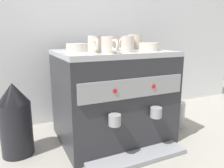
% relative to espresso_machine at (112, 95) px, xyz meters
% --- Properties ---
extents(ground_plane, '(4.00, 4.00, 0.00)m').
position_rel_espresso_machine_xyz_m(ground_plane, '(0.00, 0.00, -0.25)').
color(ground_plane, '#9E998E').
extents(tiled_backsplash_wall, '(2.80, 0.03, 0.92)m').
position_rel_espresso_machine_xyz_m(tiled_backsplash_wall, '(0.00, 0.38, 0.21)').
color(tiled_backsplash_wall, silver).
rests_on(tiled_backsplash_wall, ground_plane).
extents(espresso_machine, '(0.59, 0.57, 0.50)m').
position_rel_espresso_machine_xyz_m(espresso_machine, '(0.00, 0.00, 0.00)').
color(espresso_machine, '#2D2D33').
rests_on(espresso_machine, ground_plane).
extents(ceramic_cup_0, '(0.07, 0.11, 0.08)m').
position_rel_espresso_machine_xyz_m(ceramic_cup_0, '(-0.09, -0.16, 0.29)').
color(ceramic_cup_0, beige).
rests_on(ceramic_cup_0, espresso_machine).
extents(ceramic_cup_1, '(0.06, 0.11, 0.08)m').
position_rel_espresso_machine_xyz_m(ceramic_cup_1, '(-0.13, -0.08, 0.29)').
color(ceramic_cup_1, beige).
rests_on(ceramic_cup_1, espresso_machine).
extents(ceramic_cup_2, '(0.10, 0.06, 0.08)m').
position_rel_espresso_machine_xyz_m(ceramic_cup_2, '(0.11, 0.03, 0.29)').
color(ceramic_cup_2, beige).
rests_on(ceramic_cup_2, espresso_machine).
extents(ceramic_cup_3, '(0.06, 0.10, 0.07)m').
position_rel_espresso_machine_xyz_m(ceramic_cup_3, '(0.04, -0.09, 0.29)').
color(ceramic_cup_3, beige).
rests_on(ceramic_cup_3, espresso_machine).
extents(ceramic_cup_4, '(0.07, 0.10, 0.08)m').
position_rel_espresso_machine_xyz_m(ceramic_cup_4, '(-0.01, -0.03, 0.29)').
color(ceramic_cup_4, beige).
rests_on(ceramic_cup_4, espresso_machine).
extents(ceramic_cup_5, '(0.08, 0.13, 0.08)m').
position_rel_espresso_machine_xyz_m(ceramic_cup_5, '(0.18, 0.08, 0.29)').
color(ceramic_cup_5, beige).
rests_on(ceramic_cup_5, espresso_machine).
extents(ceramic_bowl_0, '(0.11, 0.11, 0.03)m').
position_rel_espresso_machine_xyz_m(ceramic_bowl_0, '(-0.05, 0.06, 0.27)').
color(ceramic_bowl_0, beige).
rests_on(ceramic_bowl_0, espresso_machine).
extents(ceramic_bowl_1, '(0.12, 0.12, 0.04)m').
position_rel_espresso_machine_xyz_m(ceramic_bowl_1, '(0.09, 0.13, 0.27)').
color(ceramic_bowl_1, beige).
rests_on(ceramic_bowl_1, espresso_machine).
extents(ceramic_bowl_2, '(0.12, 0.12, 0.04)m').
position_rel_espresso_machine_xyz_m(ceramic_bowl_2, '(-0.18, 0.05, 0.27)').
color(ceramic_bowl_2, beige).
rests_on(ceramic_bowl_2, espresso_machine).
extents(ceramic_bowl_3, '(0.11, 0.11, 0.04)m').
position_rel_espresso_machine_xyz_m(ceramic_bowl_3, '(0.19, -0.07, 0.27)').
color(ceramic_bowl_3, beige).
rests_on(ceramic_bowl_3, espresso_machine).
extents(coffee_grinder, '(0.15, 0.15, 0.36)m').
position_rel_espresso_machine_xyz_m(coffee_grinder, '(-0.51, 0.03, -0.07)').
color(coffee_grinder, black).
rests_on(coffee_grinder, ground_plane).
extents(milk_pitcher, '(0.09, 0.09, 0.16)m').
position_rel_espresso_machine_xyz_m(milk_pitcher, '(0.45, -0.05, -0.17)').
color(milk_pitcher, '#B7B7BC').
rests_on(milk_pitcher, ground_plane).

